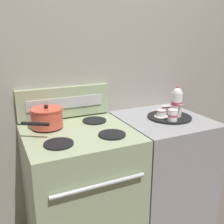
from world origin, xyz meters
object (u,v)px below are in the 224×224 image
Objects in this scene: teapot at (177,102)px; creamer_jug at (173,115)px; saucepan at (47,118)px; teacup_right at (166,109)px; serving_tray at (169,117)px; teacup_left at (162,114)px; stove at (81,191)px.

creamer_jug is (-0.09, -0.08, -0.07)m from teapot.
teacup_right is (0.92, -0.07, -0.04)m from saucepan.
teacup_left is at bearing 172.53° from serving_tray.
stove is 0.57m from saucepan.
saucepan reaches higher than stove.
serving_tray is at bearing 149.82° from teapot.
teapot is at bearing 39.70° from creamer_jug.
serving_tray is (0.72, -0.01, 0.45)m from stove.
teapot is 0.14m from teacup_right.
teapot is 0.14m from creamer_jug.
saucepan is at bearing 169.52° from teacup_left.
saucepan is 0.95m from teapot.
saucepan is 0.88m from creamer_jug.
serving_tray is 0.10m from teacup_right.
stove is 2.82× the size of saucepan.
teapot is 2.22× the size of teacup_right.
teapot is at bearing -30.18° from serving_tray.
teacup_right is at bearing -4.30° from saucepan.
teacup_right is 1.29× the size of creamer_jug.
creamer_jug is at bearing -80.69° from teacup_left.
serving_tray is at bearing -0.87° from stove.
serving_tray is at bearing -109.87° from teacup_right.
serving_tray is 1.40× the size of teapot.
saucepan is 3.90× the size of creamer_jug.
teacup_right is (0.10, 0.08, 0.00)m from teacup_left.
saucepan is (-0.17, 0.15, 0.52)m from stove.
teacup_left is 0.13m from teacup_right.
teacup_left is (-0.11, 0.03, -0.09)m from teapot.
teacup_right is (-0.01, 0.12, -0.09)m from teapot.
teapot is 2.22× the size of teacup_left.
creamer_jug is (0.84, -0.26, -0.02)m from saucepan.
serving_tray is (0.89, -0.16, -0.07)m from saucepan.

